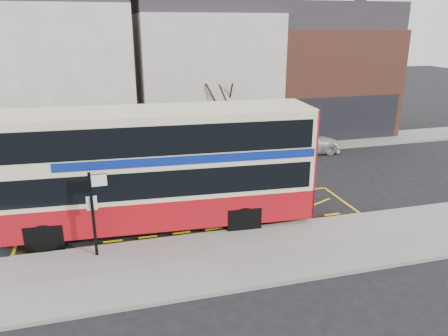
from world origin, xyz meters
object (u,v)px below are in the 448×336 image
object	(u,v)px
car_silver	(2,167)
car_grey	(191,156)
bus_stop_post	(94,206)
car_white	(302,142)
double_decker_bus	(160,167)
street_tree_right	(219,92)

from	to	relation	value
car_silver	car_grey	size ratio (longest dim) A/B	0.98
car_silver	car_grey	world-z (taller)	car_silver
car_grey	bus_stop_post	bearing A→B (deg)	156.77
car_grey	car_white	world-z (taller)	car_white
double_decker_bus	car_white	xyz separation A→B (m)	(10.11, 8.30, -1.81)
car_white	car_silver	bearing A→B (deg)	95.68
street_tree_right	bus_stop_post	bearing A→B (deg)	-122.11
car_grey	street_tree_right	size ratio (longest dim) A/B	0.66
bus_stop_post	car_white	size ratio (longest dim) A/B	0.62
car_grey	street_tree_right	world-z (taller)	street_tree_right
car_grey	car_white	size ratio (longest dim) A/B	0.75
car_silver	car_grey	distance (m)	10.16
double_decker_bus	car_white	bearing A→B (deg)	43.00
car_silver	street_tree_right	distance (m)	13.08
bus_stop_post	car_white	distance (m)	16.35
double_decker_bus	car_silver	world-z (taller)	double_decker_bus
bus_stop_post	street_tree_right	bearing A→B (deg)	54.69
bus_stop_post	car_grey	world-z (taller)	bus_stop_post
bus_stop_post	car_white	bearing A→B (deg)	36.10
car_grey	street_tree_right	bearing A→B (deg)	-36.72
double_decker_bus	street_tree_right	distance (m)	11.40
double_decker_bus	bus_stop_post	distance (m)	3.27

